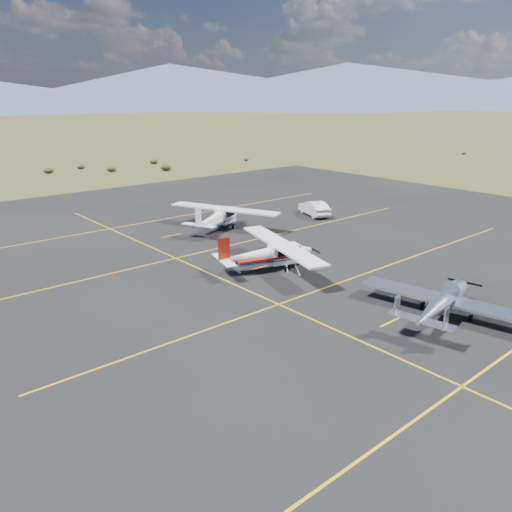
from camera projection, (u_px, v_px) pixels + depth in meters
name	position (u px, v px, depth m)	size (l,w,h in m)	color
ground	(373.00, 289.00, 30.55)	(1600.00, 1600.00, 0.00)	#383D1C
apron	(293.00, 261.00, 35.62)	(72.00, 72.00, 0.02)	black
aircraft_low_wing	(444.00, 301.00, 26.23)	(7.11, 9.80, 2.12)	silver
aircraft_cessna	(268.00, 253.00, 33.58)	(6.93, 10.21, 2.60)	white
aircraft_plain	(218.00, 217.00, 43.64)	(7.57, 10.13, 2.65)	white
sedan	(314.00, 208.00, 48.96)	(1.53, 4.38, 1.44)	silver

